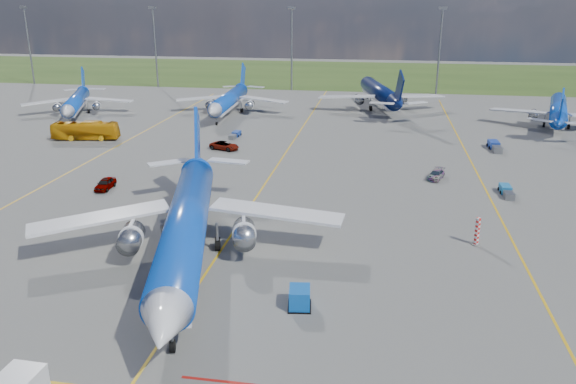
% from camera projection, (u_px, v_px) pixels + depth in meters
% --- Properties ---
extents(ground, '(400.00, 400.00, 0.00)m').
position_uv_depth(ground, '(215.00, 260.00, 55.44)').
color(ground, '#535351').
rests_on(ground, ground).
extents(grass_strip, '(400.00, 80.00, 0.01)m').
position_uv_depth(grass_strip, '(338.00, 74.00, 195.40)').
color(grass_strip, '#2D4719').
rests_on(grass_strip, ground).
extents(taxiway_lines, '(60.25, 160.00, 0.02)m').
position_uv_depth(taxiway_lines, '(271.00, 177.00, 81.26)').
color(taxiway_lines, gold).
rests_on(taxiway_lines, ground).
extents(floodlight_masts, '(202.20, 0.50, 22.70)m').
position_uv_depth(floodlight_masts, '(364.00, 46.00, 152.45)').
color(floodlight_masts, slate).
rests_on(floodlight_masts, ground).
extents(warning_post, '(0.50, 0.50, 3.00)m').
position_uv_depth(warning_post, '(477.00, 231.00, 58.37)').
color(warning_post, red).
rests_on(warning_post, ground).
extents(bg_jet_nw, '(36.26, 40.79, 8.83)m').
position_uv_depth(bg_jet_nw, '(78.00, 115.00, 124.93)').
color(bg_jet_nw, '#0D42BA').
rests_on(bg_jet_nw, ground).
extents(bg_jet_nnw, '(28.97, 37.23, 9.47)m').
position_uv_depth(bg_jet_nnw, '(230.00, 114.00, 126.11)').
color(bg_jet_nnw, '#0D42BA').
rests_on(bg_jet_nnw, ground).
extents(bg_jet_n, '(39.71, 47.00, 10.73)m').
position_uv_depth(bg_jet_n, '(379.00, 108.00, 133.04)').
color(bg_jet_n, '#081545').
rests_on(bg_jet_n, ground).
extents(bg_jet_ne, '(36.14, 42.22, 9.50)m').
position_uv_depth(bg_jet_ne, '(556.00, 126.00, 114.54)').
color(bg_jet_ne, '#0D42BA').
rests_on(bg_jet_ne, ground).
extents(main_airliner, '(43.67, 51.22, 11.57)m').
position_uv_depth(main_airliner, '(189.00, 263.00, 54.80)').
color(main_airliner, '#0D42BA').
rests_on(main_airliner, ground).
extents(uld_container, '(1.98, 2.35, 1.72)m').
position_uv_depth(uld_container, '(300.00, 298.00, 46.65)').
color(uld_container, '#0C50AD').
rests_on(uld_container, ground).
extents(apron_bus, '(12.30, 4.70, 3.34)m').
position_uv_depth(apron_bus, '(85.00, 131.00, 102.69)').
color(apron_bus, orange).
rests_on(apron_bus, ground).
extents(service_car_a, '(2.00, 4.45, 1.48)m').
position_uv_depth(service_car_a, '(105.00, 184.00, 75.95)').
color(service_car_a, '#999999').
rests_on(service_car_a, ground).
extents(service_car_b, '(5.62, 3.82, 1.43)m').
position_uv_depth(service_car_b, '(224.00, 146.00, 95.96)').
color(service_car_b, '#999999').
rests_on(service_car_b, ground).
extents(service_car_c, '(3.08, 4.63, 1.25)m').
position_uv_depth(service_car_c, '(436.00, 175.00, 80.33)').
color(service_car_c, '#999999').
rests_on(service_car_c, ground).
extents(baggage_tug_w, '(1.32, 4.57, 1.03)m').
position_uv_depth(baggage_tug_w, '(506.00, 191.00, 73.85)').
color(baggage_tug_w, '#1B69A6').
rests_on(baggage_tug_w, ground).
extents(baggage_tug_c, '(1.47, 4.34, 0.96)m').
position_uv_depth(baggage_tug_c, '(235.00, 135.00, 104.82)').
color(baggage_tug_c, navy).
rests_on(baggage_tug_c, ground).
extents(baggage_tug_e, '(1.70, 5.65, 1.26)m').
position_uv_depth(baggage_tug_e, '(495.00, 146.00, 96.10)').
color(baggage_tug_e, navy).
rests_on(baggage_tug_e, ground).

